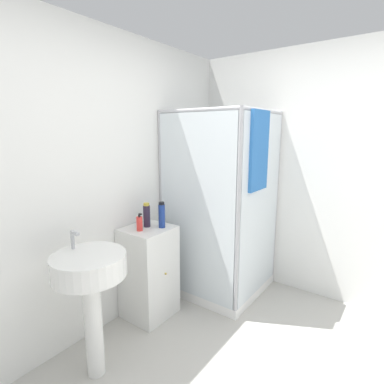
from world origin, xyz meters
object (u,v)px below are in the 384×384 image
sink (90,280)px  shampoo_bottle_tall_black (147,215)px  soap_dispenser (140,223)px  shampoo_bottle_blue (162,215)px

sink → shampoo_bottle_tall_black: size_ratio=4.70×
soap_dispenser → shampoo_bottle_blue: bearing=-27.7°
sink → shampoo_bottle_tall_black: (0.76, 0.22, 0.24)m
soap_dispenser → shampoo_bottle_blue: (0.18, -0.09, 0.05)m
sink → shampoo_bottle_tall_black: 0.83m
shampoo_bottle_tall_black → shampoo_bottle_blue: size_ratio=0.94×
soap_dispenser → sink: bearing=-163.5°
shampoo_bottle_tall_black → shampoo_bottle_blue: 0.14m
sink → soap_dispenser: size_ratio=6.63×
sink → shampoo_bottle_blue: size_ratio=4.43×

